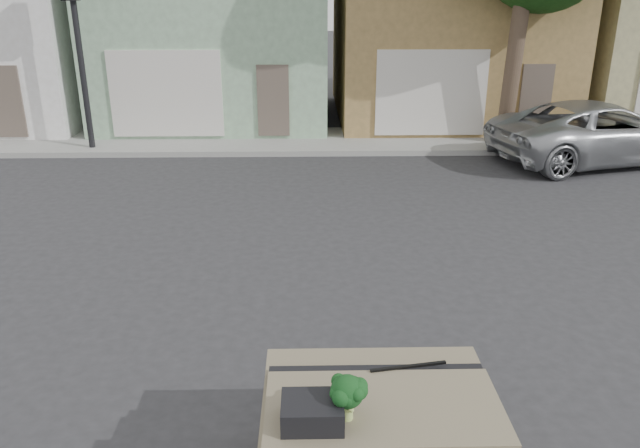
{
  "coord_description": "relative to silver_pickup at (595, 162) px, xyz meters",
  "views": [
    {
      "loc": [
        -0.61,
        -7.31,
        4.28
      ],
      "look_at": [
        -0.43,
        0.5,
        1.3
      ],
      "focal_mm": 35.0,
      "sensor_mm": 36.0,
      "label": 1
    }
  ],
  "objects": [
    {
      "name": "townhouse_mint",
      "position": [
        -10.43,
        6.19,
        3.77
      ],
      "size": [
        7.2,
        8.2,
        7.55
      ],
      "primitive_type": "cube",
      "color": "#8EB28F",
      "rests_on": "ground"
    },
    {
      "name": "ground_plane",
      "position": [
        -6.93,
        -8.31,
        0.0
      ],
      "size": [
        120.0,
        120.0,
        0.0
      ],
      "primitive_type": "plane",
      "color": "#303033",
      "rests_on": "ground"
    },
    {
      "name": "instrument_hump",
      "position": [
        -7.51,
        -11.66,
        1.22
      ],
      "size": [
        0.48,
        0.38,
        0.2
      ],
      "primitive_type": "cube",
      "color": "black",
      "rests_on": "car_dashboard"
    },
    {
      "name": "silver_pickup",
      "position": [
        0.0,
        0.0,
        0.0
      ],
      "size": [
        6.11,
        3.92,
        1.57
      ],
      "primitive_type": "imported",
      "rotation": [
        0.0,
        0.0,
        1.82
      ],
      "color": "#A8ABAE",
      "rests_on": "ground"
    },
    {
      "name": "wiper_arm",
      "position": [
        -6.65,
        -10.93,
        1.13
      ],
      "size": [
        0.69,
        0.15,
        0.02
      ],
      "primitive_type": "cube",
      "rotation": [
        0.0,
        0.0,
        0.17
      ],
      "color": "black",
      "rests_on": "car_dashboard"
    },
    {
      "name": "sidewalk",
      "position": [
        -6.93,
        2.19,
        0.07
      ],
      "size": [
        40.0,
        3.0,
        0.15
      ],
      "primitive_type": "cube",
      "color": "gray",
      "rests_on": "ground"
    },
    {
      "name": "car_dashboard",
      "position": [
        -6.93,
        -11.31,
        0.56
      ],
      "size": [
        2.0,
        1.8,
        1.12
      ],
      "primitive_type": "cube",
      "color": "#746A51",
      "rests_on": "ground"
    },
    {
      "name": "traffic_signal",
      "position": [
        -13.43,
        1.19,
        2.55
      ],
      "size": [
        0.4,
        0.4,
        5.1
      ],
      "primitive_type": "cube",
      "color": "black",
      "rests_on": "ground"
    },
    {
      "name": "broccoli",
      "position": [
        -7.24,
        -11.61,
        1.31
      ],
      "size": [
        0.38,
        0.38,
        0.39
      ],
      "primitive_type": "cube",
      "rotation": [
        0.0,
        0.0,
        2.93
      ],
      "color": "#0F3412",
      "rests_on": "car_dashboard"
    },
    {
      "name": "townhouse_tan",
      "position": [
        -2.93,
        6.19,
        3.77
      ],
      "size": [
        7.2,
        8.2,
        7.55
      ],
      "primitive_type": "cube",
      "color": "olive",
      "rests_on": "ground"
    }
  ]
}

